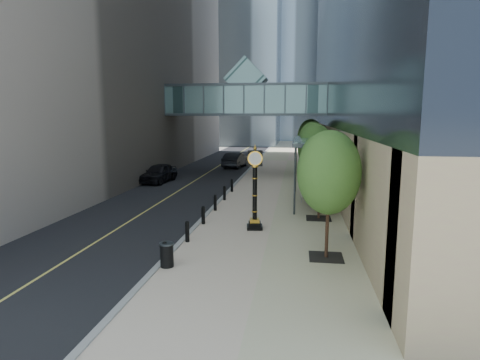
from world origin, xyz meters
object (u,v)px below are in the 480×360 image
trash_bin (167,256)px  street_clock (255,194)px  car_near (159,173)px  car_far (235,160)px  pedestrian (303,192)px

trash_bin → street_clock: bearing=64.1°
car_near → car_far: (5.17, 11.49, 0.03)m
trash_bin → car_far: bearing=94.0°
car_near → car_far: bearing=70.8°
street_clock → car_far: 26.03m
car_near → street_clock: bearing=-49.0°
pedestrian → car_far: car_far is taller
car_far → street_clock: bearing=108.4°
street_clock → pedestrian: size_ratio=2.83×
street_clock → trash_bin: bearing=-124.0°
street_clock → trash_bin: (-2.82, -5.80, -1.41)m
car_near → car_far: 12.60m
street_clock → pedestrian: street_clock is taller
trash_bin → car_near: size_ratio=0.18×
pedestrian → car_far: (-7.59, 18.60, 0.06)m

